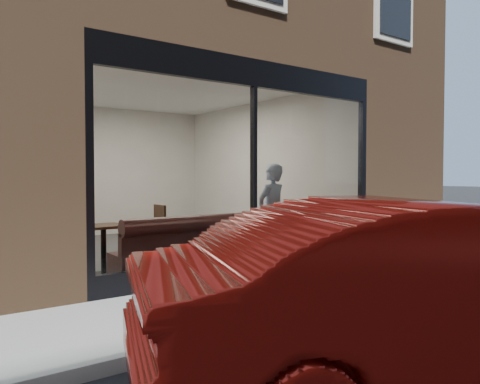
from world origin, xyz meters
TOP-DOWN VIEW (x-y plane):
  - ground at (0.00, 0.00)m, footprint 120.00×120.00m
  - sidewalk_near at (0.00, 1.00)m, footprint 40.00×2.00m
  - kerb_near at (0.00, -0.05)m, footprint 40.00×0.10m
  - host_building_pier_right at (3.75, 8.00)m, footprint 2.50×12.00m
  - host_building_backfill at (0.00, 11.00)m, footprint 5.00×6.00m
  - cafe_floor at (0.00, 5.00)m, footprint 6.00×6.00m
  - cafe_ceiling at (0.00, 5.00)m, footprint 6.00×6.00m
  - cafe_wall_back at (0.00, 7.99)m, footprint 5.00×0.00m
  - cafe_wall_left at (-2.49, 5.00)m, footprint 0.00×6.00m
  - cafe_wall_right at (2.49, 5.00)m, footprint 0.00×6.00m
  - storefront_kick at (0.00, 2.05)m, footprint 5.00×0.10m
  - storefront_header at (0.00, 2.05)m, footprint 5.00×0.10m
  - storefront_mullion at (0.00, 2.05)m, footprint 0.06×0.10m
  - storefront_glass at (0.00, 2.02)m, footprint 4.80×0.00m
  - banquette at (0.00, 2.45)m, footprint 4.00×0.55m
  - person at (0.87, 2.67)m, footprint 0.68×0.52m
  - cafe_table_left at (-1.81, 3.36)m, footprint 0.60×0.60m
  - cafe_table_right at (1.74, 3.11)m, footprint 0.60×0.60m
  - cafe_chair_left at (-0.54, 4.45)m, footprint 0.48×0.48m
  - cafe_chair_right at (1.94, 3.55)m, footprint 0.46×0.46m
  - wall_poster at (-2.45, 4.61)m, footprint 0.02×0.57m
  - parked_car at (-1.32, -1.66)m, footprint 4.28×2.66m

SIDE VIEW (x-z plane):
  - ground at x=0.00m, z-range 0.00..0.00m
  - sidewalk_near at x=0.00m, z-range 0.00..0.01m
  - cafe_floor at x=0.00m, z-range 0.02..0.02m
  - kerb_near at x=0.00m, z-range 0.00..0.12m
  - storefront_kick at x=0.00m, z-range 0.00..0.30m
  - banquette at x=0.00m, z-range 0.00..0.45m
  - cafe_chair_left at x=-0.54m, z-range 0.22..0.26m
  - cafe_chair_right at x=1.94m, z-range 0.22..0.26m
  - parked_car at x=-1.32m, z-range 0.00..1.33m
  - cafe_table_left at x=-1.81m, z-range 0.72..0.76m
  - cafe_table_right at x=1.74m, z-range 0.72..0.76m
  - person at x=0.87m, z-range 0.00..1.69m
  - storefront_mullion at x=0.00m, z-range 0.30..2.80m
  - storefront_glass at x=0.00m, z-range -0.85..3.95m
  - wall_poster at x=-2.45m, z-range 1.19..1.95m
  - cafe_wall_back at x=0.00m, z-range -0.90..4.10m
  - cafe_wall_left at x=-2.49m, z-range -1.40..4.60m
  - cafe_wall_right at x=2.49m, z-range -1.40..4.60m
  - host_building_pier_right at x=3.75m, z-range 0.00..3.20m
  - host_building_backfill at x=0.00m, z-range 0.00..3.20m
  - storefront_header at x=0.00m, z-range 2.80..3.20m
  - cafe_ceiling at x=0.00m, z-range 3.19..3.19m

